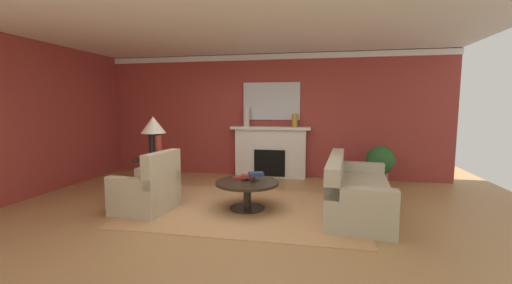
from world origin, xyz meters
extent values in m
plane|color=tan|center=(0.00, 0.00, 0.00)|extent=(9.78, 9.78, 0.00)
cube|color=#9E3833|center=(0.00, 2.86, 1.40)|extent=(8.12, 0.12, 2.81)
cube|color=#9E3833|center=(-3.82, 0.30, 1.40)|extent=(0.12, 6.21, 2.81)
cube|color=white|center=(0.00, 0.30, 2.84)|extent=(8.12, 6.21, 0.06)
cube|color=white|center=(0.00, 2.78, 2.73)|extent=(8.12, 0.08, 0.12)
cube|color=tan|center=(0.16, 0.28, 0.01)|extent=(3.57, 2.39, 0.01)
cube|color=white|center=(0.16, 2.66, 0.55)|extent=(1.60, 0.25, 1.11)
cube|color=black|center=(0.16, 2.64, 0.35)|extent=(0.70, 0.26, 0.60)
cube|color=white|center=(0.16, 2.63, 1.14)|extent=(1.80, 0.35, 0.06)
cube|color=silver|center=(0.16, 2.77, 1.74)|extent=(1.30, 0.04, 0.85)
cube|color=#BCB299|center=(1.87, 0.48, 0.23)|extent=(1.08, 2.17, 0.45)
cube|color=#BCB299|center=(1.52, 0.51, 0.65)|extent=(0.38, 2.11, 0.40)
cube|color=#BCB299|center=(1.78, -0.46, 0.31)|extent=(0.91, 0.28, 0.62)
cube|color=#BCB299|center=(1.95, 1.43, 0.31)|extent=(0.91, 0.28, 0.62)
cube|color=#C1B293|center=(-1.38, -0.12, 0.22)|extent=(0.89, 0.89, 0.44)
cube|color=#C1B293|center=(-1.06, -0.15, 0.70)|extent=(0.25, 0.81, 0.51)
cube|color=#C1B293|center=(-1.34, 0.21, 0.30)|extent=(0.81, 0.23, 0.60)
cube|color=#C1B293|center=(-1.42, -0.44, 0.30)|extent=(0.81, 0.23, 0.60)
cylinder|color=#2D2319|center=(0.16, 0.28, 0.43)|extent=(1.00, 1.00, 0.04)
cylinder|color=#2D2319|center=(0.16, 0.28, 0.21)|extent=(0.12, 0.12, 0.41)
cylinder|color=#2D2319|center=(0.16, 0.28, 0.01)|extent=(0.56, 0.56, 0.03)
cube|color=#2D2319|center=(-1.65, 0.71, 0.68)|extent=(0.56, 0.56, 0.04)
cube|color=#2D2319|center=(-1.65, 0.71, 0.33)|extent=(0.10, 0.10, 0.66)
cube|color=#2D2319|center=(-1.65, 0.71, 0.02)|extent=(0.45, 0.45, 0.04)
cylinder|color=black|center=(-1.65, 0.71, 0.92)|extent=(0.18, 0.18, 0.45)
cone|color=beige|center=(-1.65, 0.71, 1.30)|extent=(0.44, 0.44, 0.30)
cylinder|color=beige|center=(-0.39, 2.60, 1.38)|extent=(0.14, 0.14, 0.43)
cylinder|color=#B7892D|center=(0.71, 2.60, 1.31)|extent=(0.12, 0.12, 0.29)
cylinder|color=#9E3328|center=(-1.50, 0.59, 0.91)|extent=(0.11, 0.11, 0.42)
cube|color=maroon|center=(0.01, 0.44, 0.47)|extent=(0.24, 0.20, 0.04)
cube|color=maroon|center=(0.15, 0.39, 0.51)|extent=(0.24, 0.18, 0.05)
cube|color=navy|center=(0.29, 0.33, 0.56)|extent=(0.27, 0.24, 0.06)
cylinder|color=#A8754C|center=(2.47, 2.21, 0.15)|extent=(0.32, 0.32, 0.30)
sphere|color=#28602D|center=(2.47, 2.21, 0.55)|extent=(0.56, 0.56, 0.56)
camera|label=1|loc=(1.28, -4.59, 1.64)|focal=22.73mm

